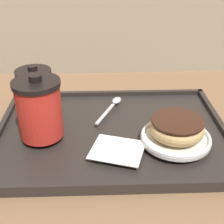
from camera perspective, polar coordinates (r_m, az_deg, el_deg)
cafe_table at (r=0.85m, az=-1.04°, el=-12.19°), size 1.08×0.73×0.74m
serving_tray at (r=0.73m, az=0.00°, el=-3.86°), size 0.53×0.39×0.02m
napkin_paper at (r=0.65m, az=0.98°, el=-6.93°), size 0.13×0.12×0.00m
coffee_cup_front at (r=0.68m, az=-13.17°, el=0.64°), size 0.10×0.10×0.14m
coffee_cup_rear at (r=0.78m, az=-13.80°, el=3.71°), size 0.09×0.09×0.12m
plate_with_chocolate_donut at (r=0.69m, az=11.56°, el=-4.58°), size 0.15×0.15×0.01m
donut_chocolate_glazed at (r=0.68m, az=11.78°, el=-2.75°), size 0.12×0.12×0.04m
spoon at (r=0.81m, az=0.33°, el=1.49°), size 0.07×0.13×0.01m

